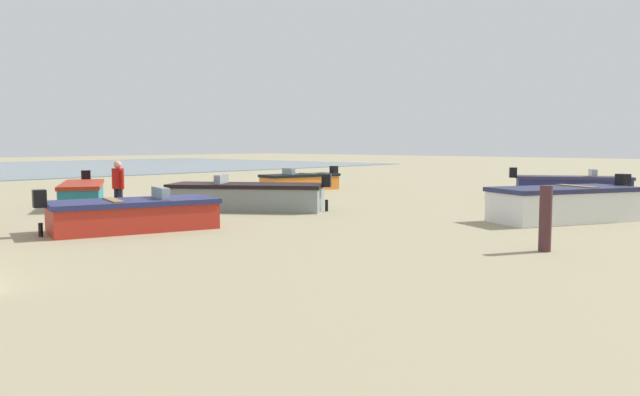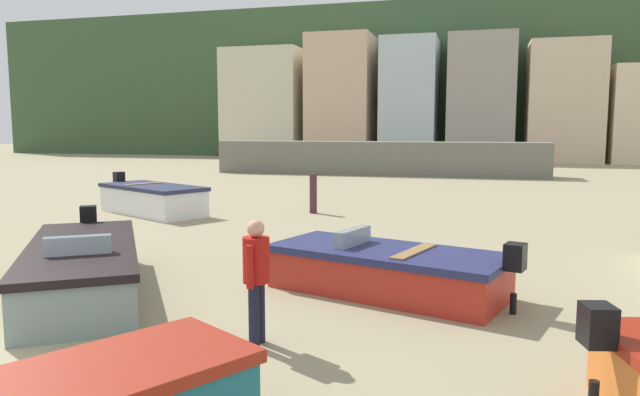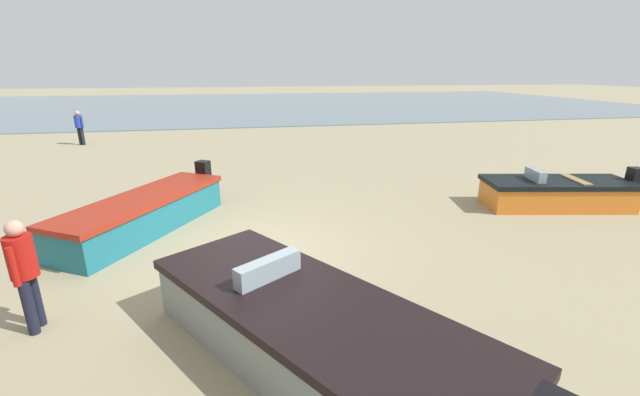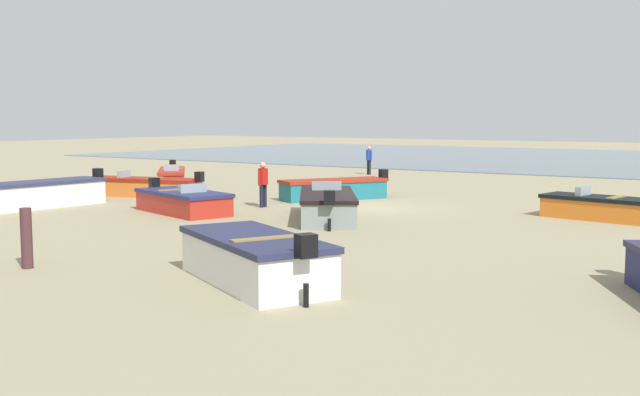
# 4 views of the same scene
# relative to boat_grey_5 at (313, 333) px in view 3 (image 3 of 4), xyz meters

# --- Properties ---
(ground_plane) EXTENTS (160.00, 160.00, 0.00)m
(ground_plane) POSITION_rel_boat_grey_5_xyz_m (0.55, -3.38, -0.43)
(ground_plane) COLOR gray
(tidal_water) EXTENTS (80.00, 36.00, 0.06)m
(tidal_water) POSITION_rel_boat_grey_5_xyz_m (0.55, -39.38, -0.40)
(tidal_water) COLOR slate
(tidal_water) RESTS_ON ground
(boat_grey_5) EXTENTS (4.12, 4.95, 1.17)m
(boat_grey_5) POSITION_rel_boat_grey_5_xyz_m (0.00, 0.00, 0.00)
(boat_grey_5) COLOR gray
(boat_grey_5) RESTS_ON ground
(boat_orange_6) EXTENTS (4.02, 2.00, 1.05)m
(boat_orange_6) POSITION_rel_boat_grey_5_xyz_m (-7.31, -4.65, -0.05)
(boat_orange_6) COLOR orange
(boat_orange_6) RESTS_ON ground
(boat_teal_8) EXTENTS (3.28, 4.33, 1.12)m
(boat_teal_8) POSITION_rel_boat_grey_5_xyz_m (2.92, -5.01, -0.02)
(boat_teal_8) COLOR #1D6B7B
(boat_teal_8) RESTS_ON ground
(beach_walker_foreground) EXTENTS (0.50, 0.47, 1.62)m
(beach_walker_foreground) POSITION_rel_boat_grey_5_xyz_m (8.21, -17.08, 0.52)
(beach_walker_foreground) COLOR black
(beach_walker_foreground) RESTS_ON ground
(beach_walker_distant) EXTENTS (0.34, 0.53, 1.62)m
(beach_walker_distant) POSITION_rel_boat_grey_5_xyz_m (3.66, -1.42, 0.52)
(beach_walker_distant) COLOR black
(beach_walker_distant) RESTS_ON ground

